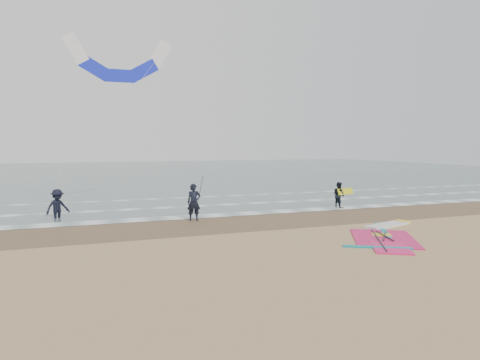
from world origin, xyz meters
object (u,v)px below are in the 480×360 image
object	(u,v)px
person_wading	(57,201)
person_walking	(339,195)
windsurf_rig	(386,234)
surf_kite	(119,64)
person_standing	(194,202)

from	to	relation	value
person_wading	person_walking	bearing A→B (deg)	-34.38
windsurf_rig	surf_kite	world-z (taller)	surf_kite
person_wading	person_standing	bearing A→B (deg)	-53.14
person_walking	surf_kite	xyz separation A→B (m)	(-12.53, 4.13, 7.80)
surf_kite	person_walking	bearing A→B (deg)	-18.26
windsurf_rig	person_wading	world-z (taller)	person_wading
person_walking	surf_kite	size ratio (longest dim) A/B	0.18
person_standing	surf_kite	bearing A→B (deg)	124.72
person_standing	surf_kite	world-z (taller)	surf_kite
windsurf_rig	person_wading	bearing A→B (deg)	144.97
windsurf_rig	person_wading	size ratio (longest dim) A/B	3.10
person_wading	surf_kite	distance (m)	8.72
person_walking	person_wading	distance (m)	16.10
person_standing	surf_kite	xyz separation A→B (m)	(-3.09, 5.42, 7.66)
windsurf_rig	person_walking	size ratio (longest dim) A/B	3.70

